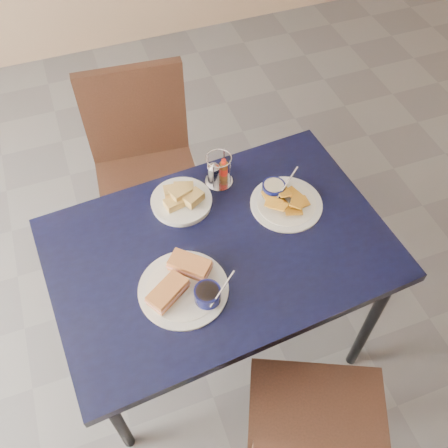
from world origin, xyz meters
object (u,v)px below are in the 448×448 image
object	(u,v)px
plantain_plate	(282,199)
bread_basket	(181,199)
dining_table	(220,256)
sandwich_plate	(186,285)
condiment_caddy	(218,172)
chair_far	(142,158)

from	to	relation	value
plantain_plate	bread_basket	distance (m)	0.38
dining_table	sandwich_plate	xyz separation A→B (m)	(-0.17, -0.12, 0.09)
condiment_caddy	bread_basket	bearing A→B (deg)	-160.56
chair_far	condiment_caddy	distance (m)	0.54
chair_far	plantain_plate	xyz separation A→B (m)	(0.42, -0.60, 0.21)
sandwich_plate	bread_basket	world-z (taller)	sandwich_plate
sandwich_plate	plantain_plate	world-z (taller)	same
dining_table	condiment_caddy	bearing A→B (deg)	71.90
sandwich_plate	condiment_caddy	bearing A→B (deg)	57.99
chair_far	dining_table	bearing A→B (deg)	-79.67
chair_far	plantain_plate	world-z (taller)	chair_far
chair_far	condiment_caddy	world-z (taller)	chair_far
dining_table	sandwich_plate	distance (m)	0.23
dining_table	condiment_caddy	xyz separation A→B (m)	(0.10, 0.30, 0.12)
chair_far	condiment_caddy	bearing A→B (deg)	-61.56
sandwich_plate	bread_basket	size ratio (longest dim) A/B	1.39
sandwich_plate	plantain_plate	distance (m)	0.52
plantain_plate	bread_basket	world-z (taller)	plantain_plate
bread_basket	condiment_caddy	world-z (taller)	condiment_caddy
dining_table	plantain_plate	bearing A→B (deg)	21.34
dining_table	sandwich_plate	size ratio (longest dim) A/B	3.98
dining_table	plantain_plate	size ratio (longest dim) A/B	4.59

